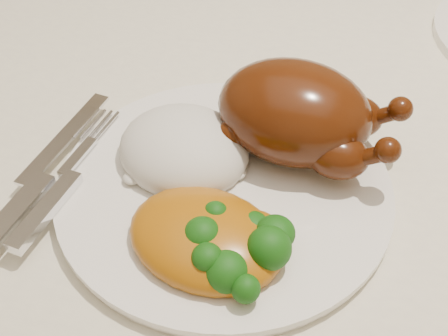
# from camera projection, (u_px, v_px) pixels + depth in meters

# --- Properties ---
(dining_table) EXTENTS (1.60, 0.90, 0.76)m
(dining_table) POSITION_uv_depth(u_px,v_px,m) (353.00, 142.00, 0.72)
(dining_table) COLOR brown
(dining_table) RESTS_ON floor
(tablecloth) EXTENTS (1.73, 1.03, 0.18)m
(tablecloth) POSITION_uv_depth(u_px,v_px,m) (363.00, 91.00, 0.67)
(tablecloth) COLOR beige
(tablecloth) RESTS_ON dining_table
(dinner_plate) EXTENTS (0.36, 0.36, 0.01)m
(dinner_plate) POSITION_uv_depth(u_px,v_px,m) (224.00, 190.00, 0.52)
(dinner_plate) COLOR white
(dinner_plate) RESTS_ON tablecloth
(roast_chicken) EXTENTS (0.17, 0.12, 0.08)m
(roast_chicken) POSITION_uv_depth(u_px,v_px,m) (299.00, 114.00, 0.52)
(roast_chicken) COLOR #4F1D08
(roast_chicken) RESTS_ON dinner_plate
(rice_mound) EXTENTS (0.13, 0.13, 0.06)m
(rice_mound) POSITION_uv_depth(u_px,v_px,m) (184.00, 150.00, 0.53)
(rice_mound) COLOR white
(rice_mound) RESTS_ON dinner_plate
(mac_and_cheese) EXTENTS (0.14, 0.12, 0.05)m
(mac_and_cheese) POSITION_uv_depth(u_px,v_px,m) (217.00, 241.00, 0.46)
(mac_and_cheese) COLOR #B25F0B
(mac_and_cheese) RESTS_ON dinner_plate
(cutlery) EXTENTS (0.05, 0.20, 0.01)m
(cutlery) POSITION_uv_depth(u_px,v_px,m) (46.00, 186.00, 0.51)
(cutlery) COLOR silver
(cutlery) RESTS_ON dinner_plate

